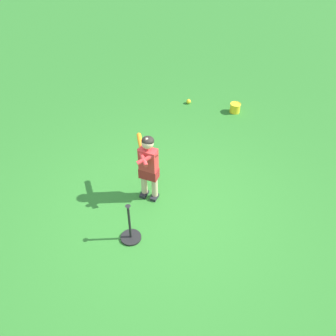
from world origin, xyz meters
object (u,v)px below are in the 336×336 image
(play_ball_behind_batter, at_px, (189,101))
(toy_bucket, at_px, (235,108))
(batting_tee, at_px, (130,233))
(child_batter, at_px, (148,162))

(play_ball_behind_batter, relative_size, toy_bucket, 0.44)
(batting_tee, bearing_deg, toy_bucket, 126.40)
(child_batter, height_order, play_ball_behind_batter, child_batter)
(play_ball_behind_batter, height_order, toy_bucket, toy_bucket)
(play_ball_behind_batter, xyz_separation_m, batting_tee, (2.86, -2.28, 0.06))
(play_ball_behind_batter, distance_m, batting_tee, 3.66)
(batting_tee, distance_m, toy_bucket, 3.69)
(batting_tee, relative_size, toy_bucket, 2.87)
(toy_bucket, bearing_deg, play_ball_behind_batter, -133.85)
(play_ball_behind_batter, relative_size, batting_tee, 0.15)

